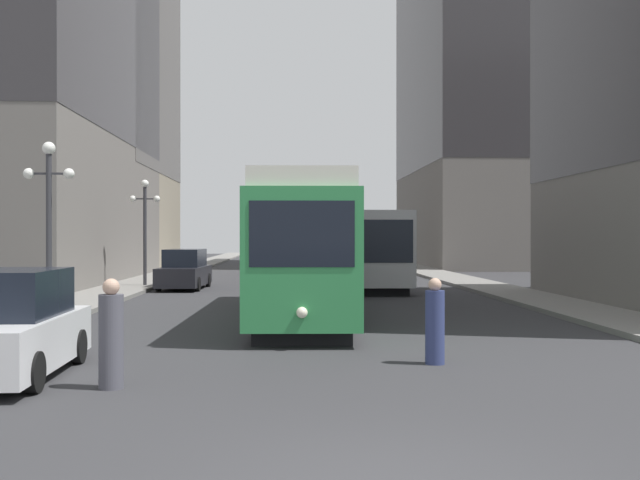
% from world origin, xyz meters
% --- Properties ---
extents(sidewalk_left, '(2.56, 120.00, 0.15)m').
position_xyz_m(sidewalk_left, '(-8.25, 40.00, 0.07)').
color(sidewalk_left, gray).
rests_on(sidewalk_left, ground).
extents(sidewalk_right, '(2.56, 120.00, 0.15)m').
position_xyz_m(sidewalk_right, '(8.25, 40.00, 0.07)').
color(sidewalk_right, gray).
rests_on(sidewalk_right, ground).
extents(streetcar, '(2.96, 13.90, 3.89)m').
position_xyz_m(streetcar, '(-0.46, 15.41, 2.10)').
color(streetcar, black).
rests_on(streetcar, ground).
extents(transit_bus, '(2.61, 12.16, 3.45)m').
position_xyz_m(transit_bus, '(2.85, 28.32, 1.95)').
color(transit_bus, black).
rests_on(transit_bus, ground).
extents(parked_car_left_near, '(2.04, 5.06, 1.82)m').
position_xyz_m(parked_car_left_near, '(-5.67, 27.35, 0.84)').
color(parked_car_left_near, black).
rests_on(parked_car_left_near, ground).
extents(parked_car_left_mid, '(1.99, 4.39, 1.82)m').
position_xyz_m(parked_car_left_mid, '(-5.67, 5.80, 0.84)').
color(parked_car_left_mid, black).
rests_on(parked_car_left_mid, ground).
extents(pedestrian_crossing_near, '(0.36, 0.36, 1.61)m').
position_xyz_m(pedestrian_crossing_near, '(1.82, 6.80, 0.75)').
color(pedestrian_crossing_near, navy).
rests_on(pedestrian_crossing_near, ground).
extents(pedestrian_crossing_far, '(0.39, 0.39, 1.73)m').
position_xyz_m(pedestrian_crossing_far, '(-3.69, 4.77, 0.80)').
color(pedestrian_crossing_far, '#4C4C56').
rests_on(pedestrian_crossing_far, ground).
extents(lamp_post_left_near, '(1.41, 0.36, 4.87)m').
position_xyz_m(lamp_post_left_near, '(-7.57, 13.99, 3.39)').
color(lamp_post_left_near, '#333338').
rests_on(lamp_post_left_near, sidewalk_left).
extents(lamp_post_left_far, '(1.41, 0.36, 4.88)m').
position_xyz_m(lamp_post_left_far, '(-7.57, 27.88, 3.40)').
color(lamp_post_left_far, '#333338').
rests_on(lamp_post_left_far, sidewalk_left).
extents(building_left_midblock, '(15.78, 18.00, 27.14)m').
position_xyz_m(building_left_midblock, '(-17.12, 44.11, 13.98)').
color(building_left_midblock, gray).
rests_on(building_left_midblock, ground).
extents(building_right_corner, '(12.64, 22.32, 31.64)m').
position_xyz_m(building_right_corner, '(15.55, 54.13, 16.32)').
color(building_right_corner, slate).
rests_on(building_right_corner, ground).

